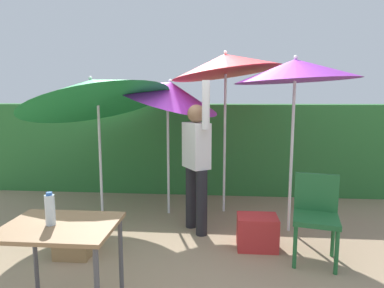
# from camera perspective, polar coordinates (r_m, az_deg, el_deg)

# --- Properties ---
(ground_plane) EXTENTS (24.00, 24.00, 0.00)m
(ground_plane) POSITION_cam_1_polar(r_m,az_deg,el_deg) (4.19, -0.35, -15.65)
(ground_plane) COLOR #9E8466
(hedge_row) EXTENTS (8.00, 0.70, 1.56)m
(hedge_row) POSITION_cam_1_polar(r_m,az_deg,el_deg) (5.97, 1.39, -0.62)
(hedge_row) COLOR #2D7033
(hedge_row) RESTS_ON ground_plane
(umbrella_rainbow) EXTENTS (1.55, 1.51, 2.18)m
(umbrella_rainbow) POSITION_cam_1_polar(r_m,az_deg,el_deg) (4.71, -4.00, 9.05)
(umbrella_rainbow) COLOR silver
(umbrella_rainbow) RESTS_ON ground_plane
(umbrella_orange) EXTENTS (2.07, 1.99, 2.32)m
(umbrella_orange) POSITION_cam_1_polar(r_m,az_deg,el_deg) (4.60, -16.51, 8.57)
(umbrella_orange) COLOR silver
(umbrella_orange) RESTS_ON ground_plane
(umbrella_yellow) EXTENTS (1.48, 1.47, 2.18)m
(umbrella_yellow) POSITION_cam_1_polar(r_m,az_deg,el_deg) (4.20, 17.39, 12.01)
(umbrella_yellow) COLOR silver
(umbrella_yellow) RESTS_ON ground_plane
(umbrella_navy) EXTENTS (1.58, 1.56, 2.41)m
(umbrella_navy) POSITION_cam_1_polar(r_m,az_deg,el_deg) (4.76, 5.80, 13.55)
(umbrella_navy) COLOR silver
(umbrella_navy) RESTS_ON ground_plane
(person_vendor) EXTENTS (0.38, 0.51, 1.88)m
(person_vendor) POSITION_cam_1_polar(r_m,az_deg,el_deg) (4.09, 0.74, -2.53)
(person_vendor) COLOR black
(person_vendor) RESTS_ON ground_plane
(chair_plastic) EXTENTS (0.53, 0.53, 0.89)m
(chair_plastic) POSITION_cam_1_polar(r_m,az_deg,el_deg) (3.71, 20.58, -10.95)
(chair_plastic) COLOR #236633
(chair_plastic) RESTS_ON ground_plane
(cooler_box) EXTENTS (0.44, 0.32, 0.37)m
(cooler_box) POSITION_cam_1_polar(r_m,az_deg,el_deg) (3.91, 11.17, -14.69)
(cooler_box) COLOR red
(cooler_box) RESTS_ON ground_plane
(crate_cardboard) EXTENTS (0.36, 0.40, 0.31)m
(crate_cardboard) POSITION_cam_1_polar(r_m,az_deg,el_deg) (3.93, -19.33, -15.40)
(crate_cardboard) COLOR #9E7A4C
(crate_cardboard) RESTS_ON ground_plane
(folding_table) EXTENTS (0.80, 0.60, 0.78)m
(folding_table) POSITION_cam_1_polar(r_m,az_deg,el_deg) (2.66, -21.73, -14.75)
(folding_table) COLOR #4C4C51
(folding_table) RESTS_ON ground_plane
(bottle_water) EXTENTS (0.07, 0.07, 0.24)m
(bottle_water) POSITION_cam_1_polar(r_m,az_deg,el_deg) (2.61, -23.29, -10.33)
(bottle_water) COLOR silver
(bottle_water) RESTS_ON folding_table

